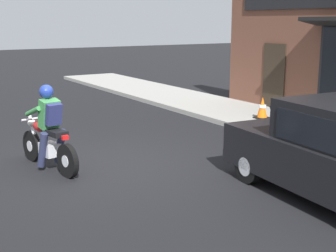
# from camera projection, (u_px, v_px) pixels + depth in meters

# --- Properties ---
(ground_plane) EXTENTS (80.00, 80.00, 0.00)m
(ground_plane) POSITION_uv_depth(u_px,v_px,m) (110.00, 166.00, 9.13)
(ground_plane) COLOR black
(sidewalk_curb) EXTENTS (2.60, 22.00, 0.14)m
(sidewalk_curb) POSITION_uv_depth(u_px,v_px,m) (228.00, 111.00, 14.38)
(sidewalk_curb) COLOR #9E9B93
(sidewalk_curb) RESTS_ON ground
(motorcycle_with_rider) EXTENTS (0.69, 2.01, 1.62)m
(motorcycle_with_rider) POSITION_uv_depth(u_px,v_px,m) (48.00, 134.00, 8.79)
(motorcycle_with_rider) COLOR black
(motorcycle_with_rider) RESTS_ON ground
(traffic_cone) EXTENTS (0.36, 0.36, 0.60)m
(traffic_cone) POSITION_uv_depth(u_px,v_px,m) (262.00, 108.00, 12.81)
(traffic_cone) COLOR black
(traffic_cone) RESTS_ON sidewalk_curb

